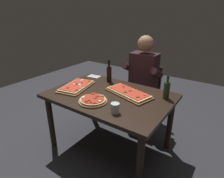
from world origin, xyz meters
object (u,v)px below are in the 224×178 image
at_px(dining_table, 110,102).
at_px(pizza_rectangular_left, 76,86).
at_px(tumbler_near_camera, 115,108).
at_px(seated_diner, 142,78).
at_px(oil_bottle_amber, 109,73).
at_px(diner_chair, 144,91).
at_px(pizza_round_far, 93,100).
at_px(wine_bottle_dark, 167,90).
at_px(pizza_rectangular_front, 128,93).

relative_size(dining_table, pizza_rectangular_left, 2.60).
height_order(tumbler_near_camera, seated_diner, seated_diner).
distance_m(oil_bottle_amber, diner_chair, 0.70).
xyz_separation_m(pizza_round_far, wine_bottle_dark, (0.60, 0.53, 0.08)).
height_order(dining_table, tumbler_near_camera, tumbler_near_camera).
height_order(pizza_rectangular_left, pizza_round_far, same).
bearing_deg(pizza_round_far, dining_table, 83.23).
bearing_deg(tumbler_near_camera, seated_diner, 102.75).
distance_m(tumbler_near_camera, diner_chair, 1.23).
distance_m(dining_table, tumbler_near_camera, 0.45).
relative_size(wine_bottle_dark, seated_diner, 0.20).
distance_m(tumbler_near_camera, seated_diner, 1.08).
distance_m(pizza_round_far, oil_bottle_amber, 0.65).
bearing_deg(diner_chair, tumbler_near_camera, -78.53).
height_order(diner_chair, seated_diner, seated_diner).
relative_size(tumbler_near_camera, diner_chair, 0.11).
xyz_separation_m(dining_table, oil_bottle_amber, (-0.25, 0.34, 0.21)).
height_order(dining_table, pizza_rectangular_left, pizza_rectangular_left).
bearing_deg(tumbler_near_camera, oil_bottle_amber, 129.45).
xyz_separation_m(pizza_round_far, tumbler_near_camera, (0.32, -0.05, 0.03)).
height_order(pizza_round_far, diner_chair, diner_chair).
distance_m(diner_chair, seated_diner, 0.28).
xyz_separation_m(dining_table, diner_chair, (0.05, 0.86, -0.16)).
height_order(pizza_rectangular_front, wine_bottle_dark, wine_bottle_dark).
bearing_deg(wine_bottle_dark, pizza_rectangular_left, -161.54).
relative_size(diner_chair, seated_diner, 0.65).
distance_m(pizza_round_far, diner_chair, 1.15).
relative_size(dining_table, seated_diner, 1.05).
xyz_separation_m(pizza_round_far, oil_bottle_amber, (-0.22, 0.60, 0.10)).
relative_size(pizza_rectangular_left, seated_diner, 0.41).
distance_m(pizza_rectangular_left, diner_chair, 1.09).
distance_m(dining_table, wine_bottle_dark, 0.66).
bearing_deg(pizza_round_far, pizza_rectangular_front, 61.00).
relative_size(wine_bottle_dark, oil_bottle_amber, 0.85).
height_order(wine_bottle_dark, diner_chair, wine_bottle_dark).
bearing_deg(oil_bottle_amber, seated_diner, 52.57).
bearing_deg(diner_chair, oil_bottle_amber, -120.39).
xyz_separation_m(dining_table, pizza_rectangular_front, (0.18, 0.12, 0.12)).
bearing_deg(diner_chair, pizza_round_far, -94.16).
height_order(wine_bottle_dark, seated_diner, seated_diner).
bearing_deg(tumbler_near_camera, diner_chair, 101.47).
xyz_separation_m(pizza_rectangular_left, seated_diner, (0.51, 0.81, -0.02)).
height_order(pizza_rectangular_front, tumbler_near_camera, tumbler_near_camera).
bearing_deg(oil_bottle_amber, pizza_rectangular_left, -116.49).
bearing_deg(wine_bottle_dark, tumbler_near_camera, -115.90).
height_order(pizza_round_far, oil_bottle_amber, oil_bottle_amber).
height_order(dining_table, pizza_round_far, pizza_round_far).
bearing_deg(pizza_rectangular_left, wine_bottle_dark, 18.46).
distance_m(dining_table, oil_bottle_amber, 0.47).
distance_m(pizza_rectangular_front, pizza_rectangular_left, 0.67).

